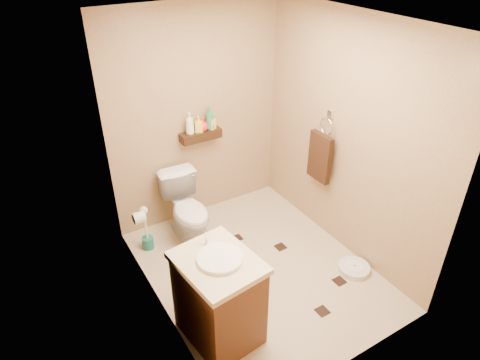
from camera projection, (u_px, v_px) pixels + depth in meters
ground at (258, 270)px, 4.32m from camera, size 2.50×2.50×0.00m
wall_back at (197, 118)px, 4.61m from camera, size 2.00×0.04×2.40m
wall_front at (367, 247)px, 2.78m from camera, size 2.00×0.04×2.40m
wall_left at (151, 200)px, 3.25m from camera, size 0.04×2.50×2.40m
wall_right at (347, 140)px, 4.14m from camera, size 0.04×2.50×2.40m
ceiling at (265, 21)px, 3.07m from camera, size 2.00×2.50×0.02m
wall_shelf at (201, 135)px, 4.64m from camera, size 0.46×0.14×0.10m
floor_accents at (267, 271)px, 4.29m from camera, size 1.27×1.40×0.01m
toilet at (188, 210)px, 4.58m from camera, size 0.45×0.74×0.73m
vanity at (219, 298)px, 3.44m from camera, size 0.62×0.73×0.94m
bathroom_scale at (354, 268)px, 4.29m from camera, size 0.38×0.38×0.06m
toilet_brush at (147, 234)px, 4.51m from camera, size 0.12×0.12×0.53m
towel_ring at (320, 155)px, 4.41m from camera, size 0.12×0.30×0.76m
toilet_paper at (139, 218)px, 4.06m from camera, size 0.12×0.11×0.12m
bottle_a at (190, 124)px, 4.50m from camera, size 0.11×0.11×0.24m
bottle_b at (199, 124)px, 4.56m from camera, size 0.11×0.11×0.18m
bottle_c at (203, 124)px, 4.59m from camera, size 0.16×0.16×0.15m
bottle_d at (210, 118)px, 4.60m from camera, size 0.12×0.12×0.25m
bottle_e at (211, 121)px, 4.63m from camera, size 0.10×0.10×0.17m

